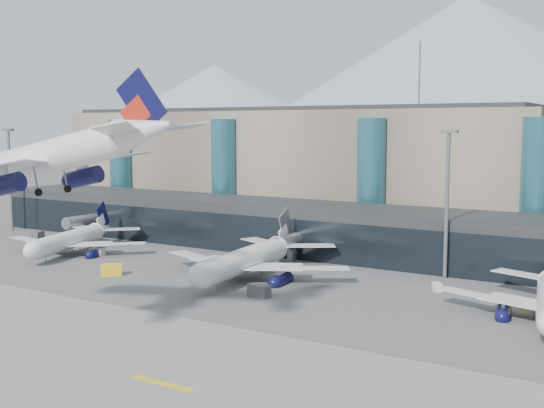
% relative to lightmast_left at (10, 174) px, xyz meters
% --- Properties ---
extents(ground, '(900.00, 900.00, 0.00)m').
position_rel_lightmast_left_xyz_m(ground, '(80.00, -45.00, -14.42)').
color(ground, '#515154').
rests_on(ground, ground).
extents(runway_strip, '(400.00, 40.00, 0.04)m').
position_rel_lightmast_left_xyz_m(runway_strip, '(80.00, -60.00, -14.40)').
color(runway_strip, slate).
rests_on(runway_strip, ground).
extents(runway_markings, '(128.00, 1.00, 0.02)m').
position_rel_lightmast_left_xyz_m(runway_markings, '(80.00, -60.00, -14.37)').
color(runway_markings, gold).
rests_on(runway_markings, ground).
extents(concourse, '(170.00, 27.00, 10.00)m').
position_rel_lightmast_left_xyz_m(concourse, '(79.98, 12.73, -9.45)').
color(concourse, black).
rests_on(concourse, ground).
extents(terminal_main, '(130.00, 30.00, 31.00)m').
position_rel_lightmast_left_xyz_m(terminal_main, '(55.00, 45.00, 1.03)').
color(terminal_main, gray).
rests_on(terminal_main, ground).
extents(teal_towers, '(116.40, 19.40, 46.00)m').
position_rel_lightmast_left_xyz_m(teal_towers, '(65.01, 29.01, -0.41)').
color(teal_towers, '#286472').
rests_on(teal_towers, ground).
extents(lightmast_left, '(3.00, 1.20, 25.60)m').
position_rel_lightmast_left_xyz_m(lightmast_left, '(0.00, 0.00, 0.00)').
color(lightmast_left, slate).
rests_on(lightmast_left, ground).
extents(lightmast_mid, '(3.00, 1.20, 25.60)m').
position_rel_lightmast_left_xyz_m(lightmast_mid, '(110.00, 3.00, 0.00)').
color(lightmast_mid, slate).
rests_on(lightmast_mid, ground).
extents(hero_jet, '(34.96, 35.26, 11.41)m').
position_rel_lightmast_left_xyz_m(hero_jet, '(81.89, -56.05, 9.38)').
color(hero_jet, silver).
rests_on(hero_jet, ground).
extents(jet_parked_left, '(31.72, 33.17, 10.65)m').
position_rel_lightmast_left_xyz_m(jet_parked_left, '(36.62, -12.71, -10.39)').
color(jet_parked_left, silver).
rests_on(jet_parked_left, ground).
extents(jet_parked_mid, '(37.30, 36.73, 12.04)m').
position_rel_lightmast_left_xyz_m(jet_parked_mid, '(80.67, -12.49, -9.86)').
color(jet_parked_mid, silver).
rests_on(jet_parked_mid, ground).
extents(veh_a, '(3.12, 2.01, 1.65)m').
position_rel_lightmast_left_xyz_m(veh_a, '(43.14, -13.21, -13.59)').
color(veh_a, silver).
rests_on(veh_a, ground).
extents(veh_c, '(3.64, 2.19, 1.93)m').
position_rel_lightmast_left_xyz_m(veh_c, '(89.45, -24.76, -13.46)').
color(veh_c, '#454549').
rests_on(veh_c, ground).
extents(veh_e, '(2.85, 1.99, 1.47)m').
position_rel_lightmast_left_xyz_m(veh_e, '(126.73, -10.70, -13.68)').
color(veh_e, yellow).
rests_on(veh_e, ground).
extents(veh_f, '(3.00, 3.86, 1.92)m').
position_rel_lightmast_left_xyz_m(veh_f, '(16.69, -6.06, -13.46)').
color(veh_f, '#454549').
rests_on(veh_f, ground).
extents(veh_g, '(2.24, 2.50, 1.26)m').
position_rel_lightmast_left_xyz_m(veh_g, '(111.73, -6.59, -13.79)').
color(veh_g, silver).
rests_on(veh_g, ground).
extents(veh_h, '(3.92, 3.90, 2.00)m').
position_rel_lightmast_left_xyz_m(veh_h, '(58.97, -25.36, -13.42)').
color(veh_h, yellow).
rests_on(veh_h, ground).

